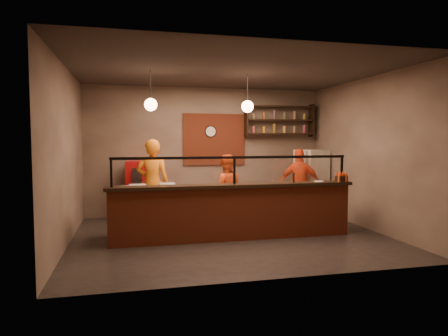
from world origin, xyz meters
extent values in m
plane|color=black|center=(0.00, 0.00, 0.00)|extent=(6.00, 6.00, 0.00)
plane|color=#352E29|center=(0.00, 0.00, 3.20)|extent=(6.00, 6.00, 0.00)
plane|color=#7D6C5B|center=(0.00, 2.50, 1.60)|extent=(6.00, 0.00, 6.00)
plane|color=#7D6C5B|center=(-3.00, 0.00, 1.60)|extent=(0.00, 5.00, 5.00)
plane|color=#7D6C5B|center=(3.00, 0.00, 1.60)|extent=(0.00, 5.00, 5.00)
plane|color=#7D6C5B|center=(0.00, -2.50, 1.60)|extent=(6.00, 0.00, 6.00)
cube|color=brown|center=(0.20, 2.47, 1.90)|extent=(1.60, 0.04, 1.30)
cube|color=brown|center=(0.00, -0.30, 0.50)|extent=(4.60, 0.25, 1.00)
cube|color=black|center=(0.00, -0.30, 1.03)|extent=(4.70, 0.37, 0.06)
cube|color=gray|center=(0.00, 0.20, 0.42)|extent=(4.60, 0.75, 0.85)
cube|color=beige|center=(0.00, 0.20, 0.88)|extent=(4.60, 0.75, 0.05)
cube|color=white|center=(0.00, -0.30, 1.31)|extent=(4.40, 0.02, 0.50)
cube|color=black|center=(0.00, -0.30, 1.56)|extent=(4.50, 0.05, 0.05)
cube|color=black|center=(-2.22, -0.30, 1.31)|extent=(0.04, 0.04, 0.50)
cube|color=black|center=(0.00, -0.30, 1.31)|extent=(0.04, 0.04, 0.50)
cube|color=black|center=(2.22, -0.30, 1.31)|extent=(0.04, 0.04, 0.50)
cube|color=black|center=(1.90, 2.32, 2.05)|extent=(1.80, 0.28, 0.04)
cube|color=black|center=(1.90, 2.32, 2.40)|extent=(1.80, 0.28, 0.04)
cube|color=black|center=(1.90, 2.32, 2.75)|extent=(1.80, 0.28, 0.04)
cube|color=black|center=(1.00, 2.32, 2.40)|extent=(0.04, 0.28, 0.85)
cube|color=black|center=(2.80, 2.32, 2.40)|extent=(0.04, 0.28, 0.85)
cylinder|color=black|center=(0.10, 2.46, 2.10)|extent=(0.30, 0.04, 0.30)
cylinder|color=black|center=(-1.50, 0.20, 2.90)|extent=(0.01, 0.01, 0.60)
sphere|color=#FFB68C|center=(-1.50, 0.20, 2.55)|extent=(0.24, 0.24, 0.24)
cylinder|color=black|center=(0.40, 0.20, 2.90)|extent=(0.01, 0.01, 0.60)
sphere|color=#FFB68C|center=(0.40, 0.20, 2.55)|extent=(0.24, 0.24, 0.24)
imported|color=orange|center=(-1.43, 1.17, 0.95)|extent=(0.78, 0.60, 1.91)
imported|color=#CD4213|center=(0.16, 1.05, 0.78)|extent=(0.81, 0.66, 1.57)
imported|color=#E64115|center=(2.05, 1.33, 0.84)|extent=(1.05, 0.65, 1.68)
cube|color=beige|center=(2.60, 1.84, 0.82)|extent=(0.85, 0.82, 1.64)
cube|color=red|center=(-1.65, 2.15, 0.70)|extent=(0.73, 0.70, 1.39)
cylinder|color=#F2E7CD|center=(-0.25, 0.15, 0.91)|extent=(0.57, 0.57, 0.01)
cube|color=silver|center=(-1.77, 0.10, 0.98)|extent=(0.33, 0.28, 0.15)
cube|color=silver|center=(-1.20, 0.27, 0.97)|extent=(0.29, 0.23, 0.14)
cube|color=silver|center=(-2.00, -0.01, 0.97)|extent=(0.32, 0.28, 0.14)
cylinder|color=yellow|center=(-1.33, 0.18, 0.93)|extent=(0.38, 0.24, 0.07)
cube|color=black|center=(2.20, -0.33, 1.12)|extent=(0.23, 0.20, 0.11)
cylinder|color=black|center=(1.19, -0.29, 1.15)|extent=(0.05, 0.05, 0.19)
cylinder|color=silver|center=(1.74, -0.27, 1.07)|extent=(0.24, 0.24, 0.01)
camera|label=1|loc=(-1.89, -7.49, 1.88)|focal=32.00mm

